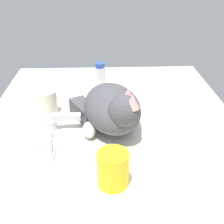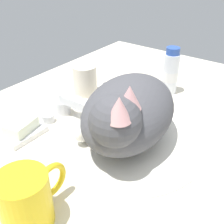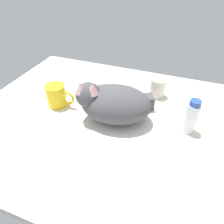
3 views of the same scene
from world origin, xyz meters
TOP-DOWN VIEW (x-y plane):
  - ground_plane at (0.00, 0.00)cm, footprint 110.00×82.50cm
  - sink_basin at (0.00, 0.00)cm, footprint 31.41×31.41cm
  - faucet at (0.00, 17.22)cm, footprint 12.35×11.07cm
  - cat at (-1.06, 0.08)cm, footprint 27.60×24.54cm
  - coffee_mug at (-24.70, 0.83)cm, footprint 11.66×7.51cm
  - rinse_cup at (11.00, 21.30)cm, footprint 6.37×6.37cm
  - soap_dish at (-11.81, 19.25)cm, footprint 9.00×6.40cm
  - soap_bar at (-11.81, 19.25)cm, footprint 7.31×5.67cm
  - toothpaste_bottle at (25.24, 3.46)cm, footprint 4.22×4.22cm

SIDE VIEW (x-z plane):
  - ground_plane at x=0.00cm, z-range -3.00..0.00cm
  - sink_basin at x=0.00cm, z-range 0.00..0.73cm
  - soap_dish at x=-11.81cm, z-range 0.00..1.20cm
  - faucet at x=0.00cm, z-range -0.28..4.96cm
  - soap_bar at x=-11.81cm, z-range 1.20..3.61cm
  - rinse_cup at x=11.00cm, z-range 0.00..7.96cm
  - coffee_mug at x=-24.70cm, z-range 0.00..8.74cm
  - toothpaste_bottle at x=25.24cm, z-range -0.45..12.15cm
  - cat at x=-1.06cm, z-range -0.42..15.32cm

